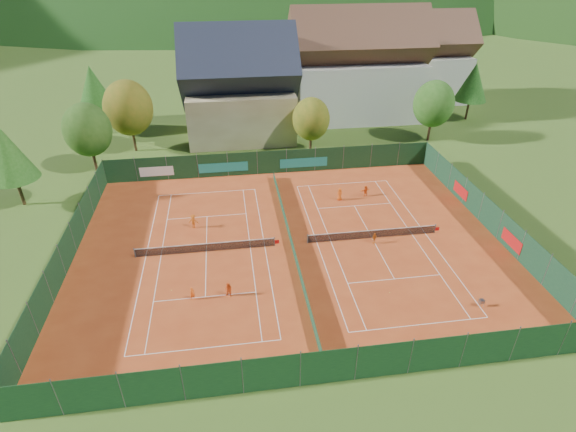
% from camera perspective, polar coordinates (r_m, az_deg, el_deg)
% --- Properties ---
extents(ground, '(600.00, 600.00, 0.00)m').
position_cam_1_polar(ground, '(42.93, 0.38, -3.67)').
color(ground, '#37581B').
rests_on(ground, ground).
extents(clay_pad, '(40.00, 32.00, 0.01)m').
position_cam_1_polar(clay_pad, '(42.92, 0.38, -3.65)').
color(clay_pad, '#AF4019').
rests_on(clay_pad, ground).
extents(court_markings_left, '(11.03, 23.83, 0.00)m').
position_cam_1_polar(court_markings_left, '(42.67, -10.34, -4.45)').
color(court_markings_left, white).
rests_on(court_markings_left, ground).
extents(court_markings_right, '(11.03, 23.83, 0.00)m').
position_cam_1_polar(court_markings_right, '(44.62, 10.61, -2.74)').
color(court_markings_right, white).
rests_on(court_markings_right, ground).
extents(tennis_net_left, '(13.30, 0.10, 1.02)m').
position_cam_1_polar(tennis_net_left, '(42.38, -10.19, -3.89)').
color(tennis_net_left, '#59595B').
rests_on(tennis_net_left, ground).
extents(tennis_net_right, '(13.30, 0.10, 1.02)m').
position_cam_1_polar(tennis_net_right, '(44.40, 10.86, -2.19)').
color(tennis_net_right, '#59595B').
rests_on(tennis_net_right, ground).
extents(court_divider, '(0.03, 28.80, 1.00)m').
position_cam_1_polar(court_divider, '(42.64, 0.38, -3.10)').
color(court_divider, '#143823').
rests_on(court_divider, ground).
extents(fence_north, '(40.00, 0.10, 3.00)m').
position_cam_1_polar(fence_north, '(56.05, -2.52, 6.79)').
color(fence_north, '#13341A').
rests_on(fence_north, ground).
extents(fence_south, '(40.00, 0.04, 3.00)m').
position_cam_1_polar(fence_south, '(30.16, 5.16, -18.53)').
color(fence_south, '#163D1D').
rests_on(fence_south, ground).
extents(fence_west, '(0.04, 32.00, 3.00)m').
position_cam_1_polar(fence_west, '(44.25, -26.22, -3.78)').
color(fence_west, '#153B1E').
rests_on(fence_west, ground).
extents(fence_east, '(0.09, 32.00, 3.00)m').
position_cam_1_polar(fence_east, '(48.88, 24.24, 0.04)').
color(fence_east, '#13341F').
rests_on(fence_east, ground).
extents(chalet, '(16.20, 12.00, 16.00)m').
position_cam_1_polar(chalet, '(67.35, -6.16, 15.49)').
color(chalet, '#C6B88B').
rests_on(chalet, ground).
extents(hotel_block_a, '(21.60, 11.00, 17.25)m').
position_cam_1_polar(hotel_block_a, '(75.99, 8.72, 17.69)').
color(hotel_block_a, silver).
rests_on(hotel_block_a, ground).
extents(hotel_block_b, '(17.28, 10.00, 15.50)m').
position_cam_1_polar(hotel_block_b, '(88.28, 16.41, 18.17)').
color(hotel_block_b, silver).
rests_on(hotel_block_b, ground).
extents(tree_west_front, '(5.72, 5.72, 8.69)m').
position_cam_1_polar(tree_west_front, '(60.46, -24.13, 9.96)').
color(tree_west_front, '#432B18').
rests_on(tree_west_front, ground).
extents(tree_west_mid, '(6.44, 6.44, 9.78)m').
position_cam_1_polar(tree_west_mid, '(64.87, -19.62, 12.81)').
color(tree_west_mid, '#48331A').
rests_on(tree_west_mid, ground).
extents(tree_west_back, '(5.60, 5.60, 10.00)m').
position_cam_1_polar(tree_west_back, '(73.56, -23.45, 14.63)').
color(tree_west_back, '#4B2F1B').
rests_on(tree_west_back, ground).
extents(tree_center, '(5.01, 5.01, 7.60)m').
position_cam_1_polar(tree_center, '(61.28, 2.95, 12.20)').
color(tree_center, '#442D18').
rests_on(tree_center, ground).
extents(tree_east_front, '(5.72, 5.72, 8.69)m').
position_cam_1_polar(tree_east_front, '(68.51, 18.01, 13.39)').
color(tree_east_front, '#412717').
rests_on(tree_east_front, ground).
extents(tree_east_mid, '(5.04, 5.04, 9.00)m').
position_cam_1_polar(tree_east_mid, '(79.76, 22.45, 15.45)').
color(tree_east_mid, '#422B17').
rests_on(tree_east_mid, ground).
extents(tree_west_side, '(5.04, 5.04, 9.00)m').
position_cam_1_polar(tree_west_side, '(55.24, -32.09, 6.77)').
color(tree_west_side, '#432E18').
rests_on(tree_west_side, ground).
extents(tree_east_back, '(7.15, 7.15, 10.86)m').
position_cam_1_polar(tree_east_back, '(83.11, 14.86, 17.73)').
color(tree_east_back, '#492D1A').
rests_on(tree_east_back, ground).
extents(mountain_backdrop, '(820.00, 530.00, 242.00)m').
position_cam_1_polar(mountain_backdrop, '(278.01, -1.04, 17.62)').
color(mountain_backdrop, black).
rests_on(mountain_backdrop, ground).
extents(ball_hopper, '(0.34, 0.34, 0.80)m').
position_cam_1_polar(ball_hopper, '(38.87, 23.39, -9.91)').
color(ball_hopper, slate).
rests_on(ball_hopper, ground).
extents(loose_ball_0, '(0.07, 0.07, 0.07)m').
position_cam_1_polar(loose_ball_0, '(38.80, -14.58, -9.11)').
color(loose_ball_0, '#CCD833').
rests_on(loose_ball_0, ground).
extents(loose_ball_1, '(0.07, 0.07, 0.07)m').
position_cam_1_polar(loose_ball_1, '(38.29, 12.80, -9.45)').
color(loose_ball_1, '#CCD833').
rests_on(loose_ball_1, ground).
extents(player_left_near, '(0.52, 0.46, 1.20)m').
position_cam_1_polar(player_left_near, '(37.20, -12.05, -9.61)').
color(player_left_near, orange).
rests_on(player_left_near, ground).
extents(player_left_mid, '(0.84, 0.79, 1.36)m').
position_cam_1_polar(player_left_mid, '(36.92, -7.54, -9.29)').
color(player_left_mid, '#DA4413').
rests_on(player_left_mid, ground).
extents(player_left_far, '(1.07, 0.75, 1.52)m').
position_cam_1_polar(player_left_far, '(46.05, -11.92, -0.65)').
color(player_left_far, '#CA5312').
rests_on(player_left_far, ground).
extents(player_right_near, '(0.74, 0.63, 1.19)m').
position_cam_1_polar(player_right_near, '(43.54, 10.89, -2.78)').
color(player_right_near, '#CB5C12').
rests_on(player_right_near, ground).
extents(player_right_far_a, '(0.80, 0.60, 1.48)m').
position_cam_1_polar(player_right_far_a, '(50.43, 6.57, 2.79)').
color(player_right_far_a, '#E35814').
rests_on(player_right_far_a, ground).
extents(player_right_far_b, '(1.29, 0.76, 1.32)m').
position_cam_1_polar(player_right_far_b, '(51.73, 9.82, 3.17)').
color(player_right_far_b, '#E95314').
rests_on(player_right_far_b, ground).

